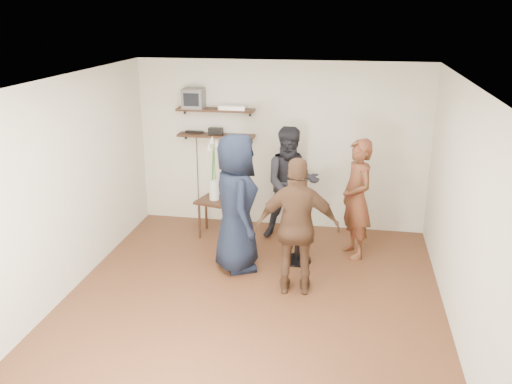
% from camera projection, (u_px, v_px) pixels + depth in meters
% --- Properties ---
extents(room, '(4.58, 5.08, 2.68)m').
position_uv_depth(room, '(252.00, 199.00, 6.06)').
color(room, '#462616').
rests_on(room, ground).
extents(shelf_upper, '(1.20, 0.25, 0.04)m').
position_uv_depth(shelf_upper, '(215.00, 110.00, 8.26)').
color(shelf_upper, black).
rests_on(shelf_upper, room).
extents(shelf_lower, '(1.20, 0.25, 0.04)m').
position_uv_depth(shelf_lower, '(216.00, 135.00, 8.39)').
color(shelf_lower, black).
rests_on(shelf_lower, room).
extents(crt_monitor, '(0.32, 0.30, 0.30)m').
position_uv_depth(crt_monitor, '(194.00, 98.00, 8.26)').
color(crt_monitor, '#59595B').
rests_on(crt_monitor, shelf_upper).
extents(dvd_deck, '(0.40, 0.24, 0.06)m').
position_uv_depth(dvd_deck, '(233.00, 107.00, 8.20)').
color(dvd_deck, silver).
rests_on(dvd_deck, shelf_upper).
extents(radio, '(0.22, 0.10, 0.10)m').
position_uv_depth(radio, '(216.00, 131.00, 8.37)').
color(radio, black).
rests_on(radio, shelf_lower).
extents(power_strip, '(0.30, 0.05, 0.03)m').
position_uv_depth(power_strip, '(195.00, 132.00, 8.48)').
color(power_strip, black).
rests_on(power_strip, shelf_lower).
extents(side_table, '(0.58, 0.58, 0.57)m').
position_uv_depth(side_table, '(215.00, 205.00, 8.24)').
color(side_table, black).
rests_on(side_table, room).
extents(vase_lilies, '(0.20, 0.20, 1.01)m').
position_uv_depth(vase_lilies, '(214.00, 179.00, 8.10)').
color(vase_lilies, silver).
rests_on(vase_lilies, side_table).
extents(drinks_table, '(0.52, 0.52, 0.95)m').
position_uv_depth(drinks_table, '(298.00, 220.00, 7.31)').
color(drinks_table, black).
rests_on(drinks_table, room).
extents(wine_glass_fl, '(0.06, 0.06, 0.19)m').
position_uv_depth(wine_glass_fl, '(294.00, 188.00, 7.12)').
color(wine_glass_fl, silver).
rests_on(wine_glass_fl, drinks_table).
extents(wine_glass_fr, '(0.07, 0.07, 0.21)m').
position_uv_depth(wine_glass_fr, '(304.00, 188.00, 7.11)').
color(wine_glass_fr, silver).
rests_on(wine_glass_fr, drinks_table).
extents(wine_glass_bl, '(0.07, 0.07, 0.20)m').
position_uv_depth(wine_glass_bl, '(297.00, 186.00, 7.21)').
color(wine_glass_bl, silver).
rests_on(wine_glass_bl, drinks_table).
extents(wine_glass_br, '(0.07, 0.07, 0.20)m').
position_uv_depth(wine_glass_br, '(301.00, 187.00, 7.16)').
color(wine_glass_br, silver).
rests_on(wine_glass_br, drinks_table).
extents(person_plaid, '(0.62, 0.72, 1.68)m').
position_uv_depth(person_plaid, '(357.00, 199.00, 7.42)').
color(person_plaid, '#A71327').
rests_on(person_plaid, room).
extents(person_dark, '(0.95, 0.82, 1.71)m').
position_uv_depth(person_dark, '(291.00, 184.00, 8.02)').
color(person_dark, black).
rests_on(person_dark, room).
extents(person_navy, '(0.88, 1.05, 1.84)m').
position_uv_depth(person_navy, '(236.00, 203.00, 7.03)').
color(person_navy, black).
rests_on(person_navy, room).
extents(person_brown, '(1.03, 0.51, 1.71)m').
position_uv_depth(person_brown, '(298.00, 227.00, 6.43)').
color(person_brown, '#4C3120').
rests_on(person_brown, room).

